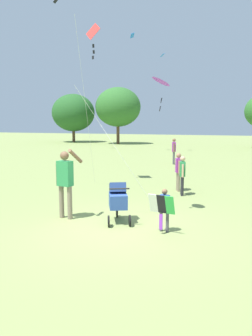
{
  "coord_description": "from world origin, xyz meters",
  "views": [
    {
      "loc": [
        2.92,
        -7.05,
        2.54
      ],
      "look_at": [
        -0.24,
        1.25,
        1.3
      ],
      "focal_mm": 35.11,
      "sensor_mm": 36.0,
      "label": 1
    }
  ],
  "objects_px": {
    "child_with_butterfly_kite": "(164,206)",
    "person_couple_left": "(174,149)",
    "person_adult_flyer": "(65,178)",
    "kite_adult_black": "(160,83)",
    "stroller": "(118,199)",
    "person_red_shirt": "(178,169)",
    "person_kid_running": "(182,172)",
    "kite_orange_delta": "(93,38)"
  },
  "relations": [
    {
      "from": "child_with_butterfly_kite",
      "to": "person_couple_left",
      "type": "distance_m",
      "value": 12.69
    },
    {
      "from": "person_adult_flyer",
      "to": "kite_adult_black",
      "type": "bearing_deg",
      "value": 29.61
    },
    {
      "from": "stroller",
      "to": "kite_adult_black",
      "type": "xyz_separation_m",
      "value": [
        0.79,
        1.04,
        2.96
      ]
    },
    {
      "from": "child_with_butterfly_kite",
      "to": "kite_adult_black",
      "type": "relative_size",
      "value": 0.27
    },
    {
      "from": "stroller",
      "to": "person_red_shirt",
      "type": "bearing_deg",
      "value": 81.52
    },
    {
      "from": "kite_adult_black",
      "to": "person_red_shirt",
      "type": "height_order",
      "value": "kite_adult_black"
    },
    {
      "from": "person_red_shirt",
      "to": "person_kid_running",
      "type": "distance_m",
      "value": 0.74
    },
    {
      "from": "kite_orange_delta",
      "to": "person_couple_left",
      "type": "relative_size",
      "value": 4.15
    },
    {
      "from": "kite_adult_black",
      "to": "person_adult_flyer",
      "type": "bearing_deg",
      "value": -150.39
    },
    {
      "from": "person_adult_flyer",
      "to": "person_couple_left",
      "type": "xyz_separation_m",
      "value": [
        0.17,
        12.26,
        -0.15
      ]
    },
    {
      "from": "stroller",
      "to": "person_couple_left",
      "type": "xyz_separation_m",
      "value": [
        -1.24,
        12.05,
        0.32
      ]
    },
    {
      "from": "child_with_butterfly_kite",
      "to": "person_kid_running",
      "type": "bearing_deg",
      "value": 95.23
    },
    {
      "from": "stroller",
      "to": "person_red_shirt",
      "type": "height_order",
      "value": "person_red_shirt"
    },
    {
      "from": "person_adult_flyer",
      "to": "kite_orange_delta",
      "type": "xyz_separation_m",
      "value": [
        -1.56,
        4.88,
        4.78
      ]
    },
    {
      "from": "kite_orange_delta",
      "to": "person_kid_running",
      "type": "relative_size",
      "value": 4.74
    },
    {
      "from": "child_with_butterfly_kite",
      "to": "person_adult_flyer",
      "type": "height_order",
      "value": "person_adult_flyer"
    },
    {
      "from": "person_adult_flyer",
      "to": "person_kid_running",
      "type": "bearing_deg",
      "value": 58.86
    },
    {
      "from": "kite_adult_black",
      "to": "person_couple_left",
      "type": "bearing_deg",
      "value": 100.46
    },
    {
      "from": "kite_adult_black",
      "to": "person_kid_running",
      "type": "height_order",
      "value": "kite_adult_black"
    },
    {
      "from": "kite_adult_black",
      "to": "person_couple_left",
      "type": "distance_m",
      "value": 11.5
    },
    {
      "from": "child_with_butterfly_kite",
      "to": "kite_orange_delta",
      "type": "bearing_deg",
      "value": 130.27
    },
    {
      "from": "person_couple_left",
      "to": "person_kid_running",
      "type": "relative_size",
      "value": 1.14
    },
    {
      "from": "kite_adult_black",
      "to": "person_kid_running",
      "type": "bearing_deg",
      "value": 86.96
    },
    {
      "from": "child_with_butterfly_kite",
      "to": "person_couple_left",
      "type": "relative_size",
      "value": 0.65
    },
    {
      "from": "child_with_butterfly_kite",
      "to": "person_kid_running",
      "type": "xyz_separation_m",
      "value": [
        -0.37,
        4.04,
        0.2
      ]
    },
    {
      "from": "person_adult_flyer",
      "to": "person_couple_left",
      "type": "distance_m",
      "value": 12.26
    },
    {
      "from": "stroller",
      "to": "person_adult_flyer",
      "type": "bearing_deg",
      "value": -171.35
    },
    {
      "from": "stroller",
      "to": "person_kid_running",
      "type": "relative_size",
      "value": 0.8
    },
    {
      "from": "child_with_butterfly_kite",
      "to": "person_red_shirt",
      "type": "xyz_separation_m",
      "value": [
        -0.65,
        4.73,
        0.22
      ]
    },
    {
      "from": "kite_orange_delta",
      "to": "person_couple_left",
      "type": "height_order",
      "value": "kite_orange_delta"
    },
    {
      "from": "person_adult_flyer",
      "to": "person_kid_running",
      "type": "distance_m",
      "value": 4.53
    },
    {
      "from": "kite_adult_black",
      "to": "person_couple_left",
      "type": "relative_size",
      "value": 2.39
    },
    {
      "from": "child_with_butterfly_kite",
      "to": "person_red_shirt",
      "type": "relative_size",
      "value": 0.72
    },
    {
      "from": "person_adult_flyer",
      "to": "kite_adult_black",
      "type": "xyz_separation_m",
      "value": [
        2.2,
        1.25,
        2.49
      ]
    },
    {
      "from": "stroller",
      "to": "child_with_butterfly_kite",
      "type": "bearing_deg",
      "value": -16.47
    },
    {
      "from": "child_with_butterfly_kite",
      "to": "stroller",
      "type": "relative_size",
      "value": 0.93
    },
    {
      "from": "person_adult_flyer",
      "to": "person_kid_running",
      "type": "xyz_separation_m",
      "value": [
        2.34,
        3.87,
        -0.27
      ]
    },
    {
      "from": "kite_adult_black",
      "to": "kite_orange_delta",
      "type": "relative_size",
      "value": 0.58
    },
    {
      "from": "kite_adult_black",
      "to": "person_kid_running",
      "type": "distance_m",
      "value": 3.81
    },
    {
      "from": "kite_orange_delta",
      "to": "person_kid_running",
      "type": "distance_m",
      "value": 6.46
    },
    {
      "from": "stroller",
      "to": "kite_orange_delta",
      "type": "distance_m",
      "value": 7.63
    },
    {
      "from": "person_couple_left",
      "to": "person_kid_running",
      "type": "height_order",
      "value": "person_couple_left"
    }
  ]
}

